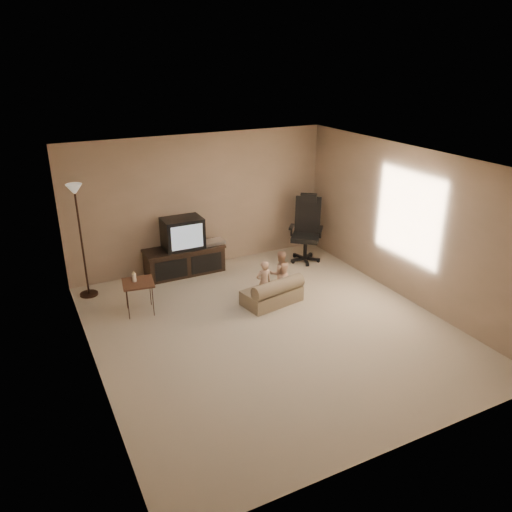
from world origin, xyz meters
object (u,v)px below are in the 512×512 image
at_px(child_sofa, 274,293).
at_px(toddler_right, 280,273).
at_px(side_table, 138,283).
at_px(tv_stand, 184,251).
at_px(office_chair, 306,237).
at_px(toddler_left, 264,283).
at_px(floor_lamp, 78,216).

bearing_deg(child_sofa, toddler_right, 33.93).
relative_size(side_table, toddler_right, 0.89).
relative_size(tv_stand, toddler_right, 1.89).
height_order(tv_stand, office_chair, office_chair).
bearing_deg(toddler_right, office_chair, -124.75).
bearing_deg(toddler_right, child_sofa, 56.50).
xyz_separation_m(child_sofa, toddler_left, (-0.14, 0.08, 0.19)).
bearing_deg(toddler_right, tv_stand, -41.73).
bearing_deg(office_chair, tv_stand, -151.96).
bearing_deg(toddler_right, floor_lamp, -13.85).
height_order(toddler_left, toddler_right, toddler_right).
distance_m(child_sofa, toddler_left, 0.25).
xyz_separation_m(floor_lamp, toddler_left, (2.51, -1.61, -1.03)).
xyz_separation_m(tv_stand, child_sofa, (0.88, -1.82, -0.26)).
xyz_separation_m(office_chair, side_table, (-3.49, -0.66, 0.04)).
bearing_deg(tv_stand, office_chair, -11.08).
xyz_separation_m(side_table, toddler_right, (2.28, -0.46, -0.11)).
bearing_deg(office_chair, toddler_right, -98.13).
xyz_separation_m(floor_lamp, child_sofa, (2.65, -1.69, -1.21)).
relative_size(floor_lamp, toddler_right, 2.43).
distance_m(floor_lamp, child_sofa, 3.37).
bearing_deg(tv_stand, child_sofa, -64.27).
distance_m(floor_lamp, toddler_right, 3.40).
height_order(tv_stand, floor_lamp, floor_lamp).
xyz_separation_m(tv_stand, toddler_right, (1.14, -1.58, -0.05)).
distance_m(floor_lamp, toddler_left, 3.15).
bearing_deg(floor_lamp, toddler_left, -32.57).
relative_size(floor_lamp, toddler_left, 2.57).
xyz_separation_m(office_chair, child_sofa, (-1.47, -1.37, -0.28)).
height_order(floor_lamp, toddler_left, floor_lamp).
bearing_deg(child_sofa, tv_stand, 105.68).
xyz_separation_m(office_chair, floor_lamp, (-4.12, 0.32, 0.93)).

